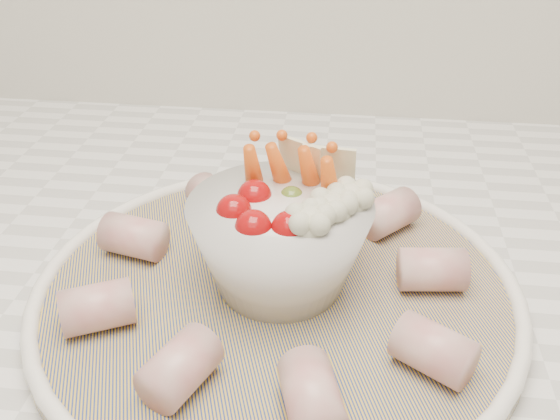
# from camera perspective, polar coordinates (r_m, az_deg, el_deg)

# --- Properties ---
(serving_platter) EXTENTS (0.47, 0.47, 0.02)m
(serving_platter) POSITION_cam_1_polar(r_m,az_deg,el_deg) (0.48, -0.28, -7.35)
(serving_platter) COLOR navy
(serving_platter) RESTS_ON kitchen_counter
(veggie_bowl) EXTENTS (0.14, 0.14, 0.11)m
(veggie_bowl) POSITION_cam_1_polar(r_m,az_deg,el_deg) (0.46, 0.20, -2.63)
(veggie_bowl) COLOR silver
(veggie_bowl) RESTS_ON serving_platter
(cured_meat_rolls) EXTENTS (0.29, 0.30, 0.03)m
(cured_meat_rolls) POSITION_cam_1_polar(r_m,az_deg,el_deg) (0.47, -0.29, -5.39)
(cured_meat_rolls) COLOR #B85455
(cured_meat_rolls) RESTS_ON serving_platter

